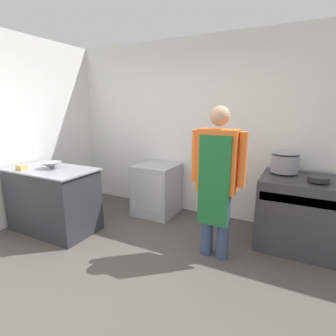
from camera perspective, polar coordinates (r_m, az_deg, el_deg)
name	(u,v)px	position (r m, az deg, el deg)	size (l,w,h in m)	color
ground_plane	(105,286)	(2.85, -13.65, -23.72)	(14.00, 14.00, 0.00)	#4C4742
wall_back	(192,129)	(4.17, 5.25, 8.44)	(8.00, 0.05, 2.70)	white
wall_left	(36,130)	(4.55, -26.77, 7.49)	(0.05, 8.00, 2.70)	white
prep_counter	(54,200)	(3.98, -23.63, -6.30)	(1.22, 0.69, 0.88)	#2D2D33
stove	(297,212)	(3.61, 26.22, -8.60)	(0.88, 0.79, 0.89)	#38383D
fridge_unit	(157,189)	(4.22, -2.48, -4.62)	(0.63, 0.64, 0.80)	#A8ADB2
person_cook	(217,176)	(2.89, 10.65, -1.65)	(0.60, 0.24, 1.71)	#38476B
mixing_bowl	(51,165)	(3.87, -24.07, 0.54)	(0.28, 0.28, 0.09)	gray
plastic_tub	(22,167)	(3.96, -29.24, 0.12)	(0.11, 0.11, 0.07)	#D8B266
stock_pot	(285,161)	(3.59, 24.11, 1.31)	(0.33, 0.33, 0.27)	gray
saute_pan	(319,179)	(3.35, 29.98, -2.05)	(0.23, 0.23, 0.05)	#262628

